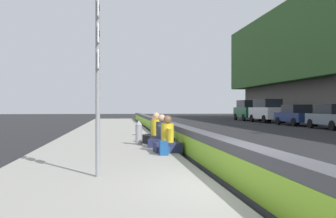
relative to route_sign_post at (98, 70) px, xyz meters
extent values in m
plane|color=#232326|center=(-1.35, -2.62, -2.23)|extent=(160.00, 160.00, 0.00)
cube|color=gray|center=(-1.35, 0.03, -2.16)|extent=(80.00, 4.40, 0.14)
cube|color=#47474C|center=(-1.35, -2.62, -1.81)|extent=(76.00, 0.44, 0.85)
cube|color=#8CC62D|center=(-1.35, -2.40, -1.85)|extent=(74.48, 0.01, 0.54)
cylinder|color=gray|center=(0.00, 0.01, -0.29)|extent=(0.09, 0.09, 3.60)
cube|color=white|center=(0.00, -0.01, 1.21)|extent=(0.44, 0.02, 0.36)
cube|color=black|center=(0.00, -0.03, 1.21)|extent=(0.30, 0.01, 0.10)
cube|color=white|center=(0.00, -0.01, 0.71)|extent=(0.44, 0.02, 0.36)
cube|color=black|center=(0.00, -0.03, 0.71)|extent=(0.30, 0.01, 0.10)
cube|color=white|center=(0.00, -0.01, 0.21)|extent=(0.44, 0.02, 0.36)
cube|color=#1956AD|center=(0.00, -0.03, 0.21)|extent=(0.30, 0.01, 0.10)
cylinder|color=gray|center=(6.45, -1.15, -1.73)|extent=(0.24, 0.24, 0.72)
cone|color=gray|center=(6.45, -1.15, -1.29)|extent=(0.26, 0.26, 0.16)
cylinder|color=gray|center=(6.45, -1.32, -1.70)|extent=(0.10, 0.12, 0.10)
cylinder|color=gray|center=(6.45, -0.98, -1.70)|extent=(0.10, 0.12, 0.10)
cube|color=#23284C|center=(3.98, -1.89, -1.94)|extent=(0.73, 0.84, 0.30)
cylinder|color=gold|center=(3.98, -1.89, -1.51)|extent=(0.38, 0.38, 0.56)
sphere|color=brown|center=(3.98, -1.89, -1.11)|extent=(0.25, 0.25, 0.25)
cylinder|color=gold|center=(4.19, -1.88, -1.57)|extent=(0.30, 0.15, 0.50)
cylinder|color=gold|center=(3.77, -1.91, -1.57)|extent=(0.30, 0.15, 0.50)
cube|color=#23284C|center=(5.34, -1.87, -1.94)|extent=(0.91, 0.98, 0.30)
cylinder|color=#333842|center=(5.34, -1.87, -1.51)|extent=(0.39, 0.39, 0.57)
sphere|color=tan|center=(5.34, -1.87, -1.10)|extent=(0.25, 0.25, 0.25)
cylinder|color=#333842|center=(5.54, -1.94, -1.56)|extent=(0.32, 0.22, 0.50)
cylinder|color=#333842|center=(5.14, -1.80, -1.56)|extent=(0.32, 0.22, 0.50)
cube|color=black|center=(6.75, -1.83, -1.94)|extent=(0.95, 1.03, 0.31)
cylinder|color=gold|center=(6.75, -1.83, -1.48)|extent=(0.40, 0.40, 0.59)
sphere|color=tan|center=(6.75, -1.83, -1.06)|extent=(0.26, 0.26, 0.26)
cylinder|color=gold|center=(6.96, -1.75, -1.54)|extent=(0.33, 0.23, 0.52)
cylinder|color=gold|center=(6.55, -1.90, -1.54)|extent=(0.33, 0.23, 0.52)
cube|color=black|center=(7.66, -1.86, -1.95)|extent=(0.72, 0.82, 0.28)
cylinder|color=#4C8951|center=(7.66, -1.86, -1.54)|extent=(0.36, 0.36, 0.53)
sphere|color=beige|center=(7.66, -1.86, -1.16)|extent=(0.24, 0.24, 0.24)
cylinder|color=#4C8951|center=(7.86, -1.84, -1.60)|extent=(0.29, 0.16, 0.47)
cylinder|color=#4C8951|center=(7.46, -1.89, -1.60)|extent=(0.29, 0.16, 0.47)
cube|color=navy|center=(3.24, -1.68, -1.89)|extent=(0.32, 0.22, 0.40)
cube|color=navy|center=(3.24, -1.82, -1.95)|extent=(0.22, 0.06, 0.20)
cube|color=slate|center=(16.82, -14.87, -1.54)|extent=(4.52, 1.84, 0.72)
cube|color=black|center=(16.72, -14.87, -0.85)|extent=(2.21, 1.64, 0.66)
cylinder|color=black|center=(18.27, -14.02, -1.90)|extent=(0.66, 0.23, 0.66)
cylinder|color=black|center=(18.25, -15.75, -1.90)|extent=(0.66, 0.23, 0.66)
cylinder|color=black|center=(15.39, -14.00, -1.90)|extent=(0.66, 0.23, 0.66)
cube|color=navy|center=(22.35, -14.86, -1.54)|extent=(4.53, 1.88, 0.72)
cube|color=black|center=(22.25, -14.86, -0.85)|extent=(2.23, 1.66, 0.66)
cylinder|color=black|center=(23.77, -13.97, -1.90)|extent=(0.66, 0.23, 0.66)
cylinder|color=black|center=(23.80, -15.70, -1.90)|extent=(0.66, 0.23, 0.66)
cylinder|color=black|center=(20.89, -14.02, -1.90)|extent=(0.66, 0.23, 0.66)
cylinder|color=black|center=(20.92, -15.75, -1.90)|extent=(0.66, 0.23, 0.66)
cube|color=silver|center=(28.42, -14.82, -1.30)|extent=(4.86, 2.07, 1.10)
cube|color=black|center=(28.32, -14.82, -0.35)|extent=(3.15, 1.83, 0.80)
cylinder|color=black|center=(29.93, -13.85, -1.85)|extent=(0.77, 0.24, 0.76)
cylinder|color=black|center=(29.99, -15.69, -1.85)|extent=(0.77, 0.24, 0.76)
cylinder|color=black|center=(26.86, -13.94, -1.85)|extent=(0.77, 0.24, 0.76)
cylinder|color=black|center=(26.92, -15.79, -1.85)|extent=(0.77, 0.24, 0.76)
cube|color=#145128|center=(34.19, -14.86, -1.30)|extent=(4.84, 2.03, 1.10)
cube|color=black|center=(34.09, -14.86, -0.35)|extent=(3.14, 1.80, 0.80)
cylinder|color=black|center=(35.74, -13.98, -1.85)|extent=(0.76, 0.24, 0.76)
cylinder|color=black|center=(35.70, -15.82, -1.85)|extent=(0.76, 0.24, 0.76)
cylinder|color=black|center=(32.67, -13.91, -1.85)|extent=(0.76, 0.24, 0.76)
cylinder|color=black|center=(32.63, -15.75, -1.85)|extent=(0.76, 0.24, 0.76)
camera|label=1|loc=(-7.73, -0.38, -0.72)|focal=41.46mm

